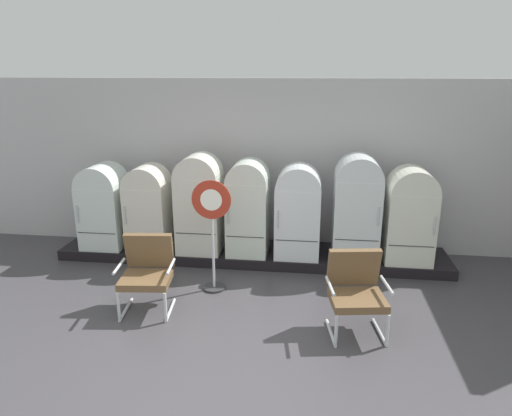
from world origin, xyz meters
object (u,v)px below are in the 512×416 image
Objects in this scene: sign_stand at (212,233)px; refrigerator_3 at (248,205)px; refrigerator_4 at (298,209)px; armchair_left at (147,269)px; armchair_right at (356,288)px; refrigerator_5 at (357,205)px; refrigerator_6 at (410,213)px; refrigerator_1 at (148,206)px; refrigerator_2 at (199,201)px; refrigerator_0 at (104,204)px.

refrigerator_3 is at bearing 71.84° from sign_stand.
refrigerator_4 is (0.78, -0.03, -0.03)m from refrigerator_3.
armchair_right is at bearing -4.47° from armchair_left.
refrigerator_5 is 1.65× the size of armchair_left.
refrigerator_4 is 1.66m from refrigerator_6.
refrigerator_5 is 0.79m from refrigerator_6.
refrigerator_6 is at bearing -0.37° from refrigerator_5.
refrigerator_4 is (2.38, -0.01, 0.03)m from refrigerator_1.
armchair_left is (0.55, -1.63, -0.34)m from refrigerator_1.
sign_stand reaches higher than armchair_right.
armchair_left is (-0.29, -1.64, -0.45)m from refrigerator_2.
refrigerator_4 is at bearing 41.89° from sign_stand.
refrigerator_6 reaches higher than refrigerator_0.
refrigerator_0 is 4.34m from armchair_right.
refrigerator_2 is 1.61× the size of armchair_left.
refrigerator_4 reaches higher than refrigerator_6.
refrigerator_5 is at bearing 2.46° from refrigerator_4.
armchair_left is 1.00× the size of armchair_right.
refrigerator_6 is at bearing 1.13° from refrigerator_4.
refrigerator_4 is 2.00m from armchair_right.
refrigerator_4 is at bearing -0.35° from refrigerator_1.
refrigerator_5 is 1.65× the size of armchair_right.
refrigerator_3 is (1.60, 0.02, 0.07)m from refrigerator_1.
refrigerator_5 is (0.88, 0.04, 0.09)m from refrigerator_4.
sign_stand is at bearing 156.35° from armchair_right.
armchair_right is (-0.91, -1.85, -0.37)m from refrigerator_6.
refrigerator_2 is 0.98× the size of refrigerator_5.
refrigerator_1 is at bearing 179.65° from refrigerator_4.
refrigerator_1 is 3.27m from refrigerator_5.
refrigerator_5 reaches higher than refrigerator_3.
refrigerator_5 is 1.92m from armchair_right.
refrigerator_0 is 0.87× the size of refrigerator_2.
refrigerator_5 reaches higher than sign_stand.
refrigerator_1 reaches higher than refrigerator_0.
refrigerator_3 is 1.53× the size of armchair_right.
refrigerator_0 is 4.03m from refrigerator_5.
refrigerator_2 reaches higher than refrigerator_1.
armchair_right is at bearing -67.55° from refrigerator_4.
armchair_left is at bearing -99.85° from refrigerator_2.
refrigerator_2 reaches higher than armchair_right.
refrigerator_1 is 3.65m from armchair_right.
refrigerator_4 is 1.00× the size of refrigerator_6.
sign_stand is at bearing -159.61° from refrigerator_6.
refrigerator_3 is at bearing -179.76° from refrigerator_5.
armchair_right is at bearing -38.79° from refrigerator_2.
armchair_right is (0.75, -1.82, -0.38)m from refrigerator_4.
refrigerator_0 is 2.37m from refrigerator_3.
refrigerator_1 is at bearing 108.62° from armchair_left.
armchair_left is (-3.50, -1.65, -0.37)m from refrigerator_6.
refrigerator_2 is 1.12m from sign_stand.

